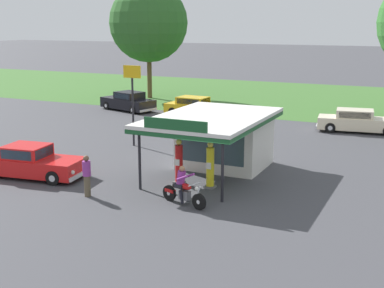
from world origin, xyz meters
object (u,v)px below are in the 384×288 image
gas_pump_nearside (179,163)px  bystander_admiring_sedan (87,175)px  parked_car_back_row_left (128,102)px  bystander_leaning_by_kiosk (219,116)px  parked_car_back_row_right (358,122)px  parked_car_back_row_centre (196,107)px  motorcycle_with_rider (183,189)px  roadside_pole_sign (133,91)px  featured_classic_sedan (31,163)px  gas_pump_offside (210,167)px

gas_pump_nearside → bystander_admiring_sedan: gas_pump_nearside is taller
parked_car_back_row_left → bystander_leaning_by_kiosk: size_ratio=3.34×
parked_car_back_row_right → parked_car_back_row_left: 18.17m
gas_pump_nearside → parked_car_back_row_centre: bearing=112.4°
motorcycle_with_rider → parked_car_back_row_centre: size_ratio=0.42×
motorcycle_with_rider → parked_car_back_row_left: (-13.99, 18.28, 0.05)m
roadside_pole_sign → gas_pump_nearside: bearing=-43.7°
featured_classic_sedan → bystander_admiring_sedan: (4.07, -1.19, 0.25)m
motorcycle_with_rider → parked_car_back_row_centre: 19.91m
parked_car_back_row_right → parked_car_back_row_left: bearing=177.3°
bystander_admiring_sedan → bystander_leaning_by_kiosk: bearing=91.6°
featured_classic_sedan → parked_car_back_row_centre: bearing=89.5°
gas_pump_offside → bystander_leaning_by_kiosk: size_ratio=1.31×
roadside_pole_sign → parked_car_back_row_left: bearing=123.6°
gas_pump_offside → parked_car_back_row_right: size_ratio=0.37×
gas_pump_nearside → parked_car_back_row_left: bearing=128.5°
bystander_leaning_by_kiosk → parked_car_back_row_right: bearing=18.8°
featured_classic_sedan → parked_car_back_row_left: size_ratio=1.01×
gas_pump_offside → bystander_admiring_sedan: gas_pump_offside is taller
parked_car_back_row_left → parked_car_back_row_centre: (6.07, -0.01, -0.03)m
motorcycle_with_rider → featured_classic_sedan: size_ratio=0.41×
motorcycle_with_rider → parked_car_back_row_left: motorcycle_with_rider is taller
motorcycle_with_rider → bystander_leaning_by_kiosk: 15.16m
parked_car_back_row_right → bystander_admiring_sedan: bearing=-114.2°
gas_pump_offside → roadside_pole_sign: 9.25m
parked_car_back_row_left → bystander_leaning_by_kiosk: (9.54, -3.79, 0.13)m
featured_classic_sedan → parked_car_back_row_right: bearing=54.2°
parked_car_back_row_right → roadside_pole_sign: size_ratio=1.20×
featured_classic_sedan → parked_car_back_row_left: 18.78m
gas_pump_offside → motorcycle_with_rider: size_ratio=0.96×
gas_pump_nearside → featured_classic_sedan: (-6.69, -1.98, -0.26)m
parked_car_back_row_centre → roadside_pole_sign: roadside_pole_sign is taller
parked_car_back_row_centre → parked_car_back_row_left: bearing=179.9°
motorcycle_with_rider → featured_classic_sedan: bearing=176.8°
gas_pump_nearside → roadside_pole_sign: size_ratio=0.44×
bystander_admiring_sedan → gas_pump_nearside: bearing=50.4°
gas_pump_offside → roadside_pole_sign: size_ratio=0.45×
featured_classic_sedan → parked_car_back_row_left: bearing=108.3°
gas_pump_nearside → parked_car_back_row_left: size_ratio=0.38×
gas_pump_nearside → bystander_admiring_sedan: size_ratio=1.17×
motorcycle_with_rider → parked_car_back_row_right: motorcycle_with_rider is taller
gas_pump_offside → bystander_leaning_by_kiosk: gas_pump_offside is taller
featured_classic_sedan → bystander_admiring_sedan: 4.25m
gas_pump_nearside → parked_car_back_row_left: 20.25m
motorcycle_with_rider → roadside_pole_sign: roadside_pole_sign is taller
bystander_leaning_by_kiosk → parked_car_back_row_centre: bearing=132.5°
gas_pump_nearside → bystander_admiring_sedan: (-2.62, -3.17, -0.01)m
gas_pump_offside → motorcycle_with_rider: bearing=-92.5°
bystander_leaning_by_kiosk → roadside_pole_sign: roadside_pole_sign is taller
parked_car_back_row_left → bystander_admiring_sedan: bearing=-62.3°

